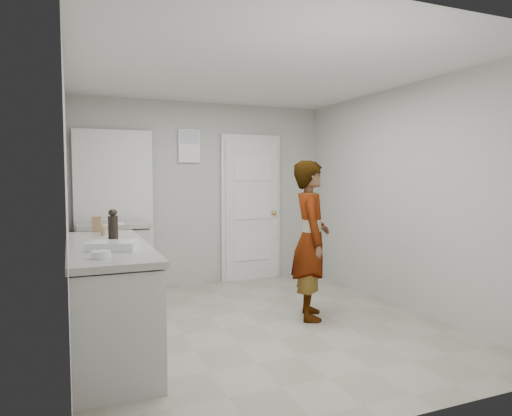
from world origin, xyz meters
name	(u,v)px	position (x,y,z in m)	size (l,w,h in m)	color
ground	(258,324)	(0.00, 0.00, 0.00)	(4.00, 4.00, 0.00)	gray
room_shell	(192,210)	(-0.17, 1.95, 1.02)	(4.00, 4.00, 4.00)	#AEADA5
main_counter	(109,303)	(-1.45, -0.20, 0.43)	(0.64, 1.96, 0.93)	silver
side_counter	(114,264)	(-1.25, 1.55, 0.43)	(0.84, 0.61, 0.93)	silver
person	(311,240)	(0.59, 0.00, 0.83)	(0.60, 0.40, 1.65)	silver
cake_mix_box	(97,224)	(-1.48, 0.70, 1.00)	(0.10, 0.04, 0.16)	#9B714D
spice_jar	(104,231)	(-1.43, 0.40, 0.97)	(0.06, 0.06, 0.09)	tan
oil_cruet_a	(114,225)	(-1.37, 0.02, 1.06)	(0.07, 0.07, 0.28)	black
oil_cruet_b	(112,228)	(-1.41, -0.22, 1.06)	(0.06, 0.06, 0.29)	black
baking_dish	(113,246)	(-1.43, -0.52, 0.95)	(0.42, 0.35, 0.06)	silver
egg_bowl	(101,255)	(-1.54, -0.88, 0.95)	(0.13, 0.13, 0.05)	silver
papers	(114,224)	(-1.25, 1.44, 0.93)	(0.23, 0.30, 0.01)	white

